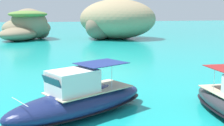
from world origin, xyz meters
The scene contains 3 objects.
islet_large centered at (13.65, 60.48, 4.83)m, with size 25.07×24.02×10.03m.
islet_small centered at (-8.35, 64.95, 3.16)m, with size 16.89×19.89×7.66m.
motorboat_navy centered at (-4.47, 8.78, 1.04)m, with size 10.83×7.30×3.28m.
Camera 1 is at (-7.21, -8.40, 6.62)m, focal length 44.61 mm.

